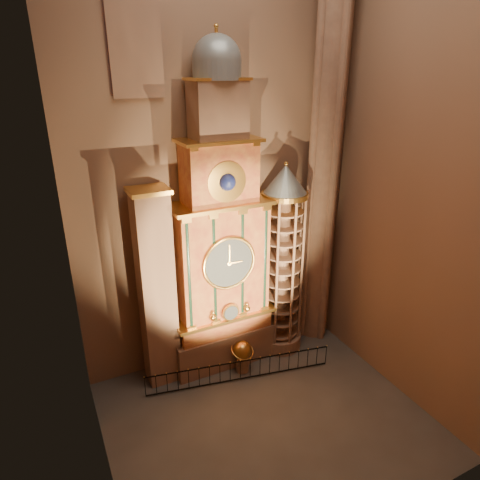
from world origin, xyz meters
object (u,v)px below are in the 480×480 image
astronomical_clock (221,249)px  stair_turret (282,263)px  iron_railing (240,370)px  portrait_tower (157,290)px  celestial_globe (242,354)px

astronomical_clock → stair_turret: astronomical_clock is taller
stair_turret → iron_railing: bearing=-152.2°
astronomical_clock → portrait_tower: bearing=179.7°
astronomical_clock → portrait_tower: size_ratio=1.64×
astronomical_clock → stair_turret: 3.78m
stair_turret → celestial_globe: 5.26m
astronomical_clock → portrait_tower: (-3.40, 0.02, -1.53)m
astronomical_clock → celestial_globe: bearing=-69.5°
astronomical_clock → iron_railing: size_ratio=1.77×
astronomical_clock → iron_railing: astronomical_clock is taller
stair_turret → iron_railing: size_ratio=1.14×
celestial_globe → iron_railing: 0.91m
astronomical_clock → portrait_tower: 3.73m
astronomical_clock → iron_railing: 6.39m
portrait_tower → astronomical_clock: bearing=-0.3°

